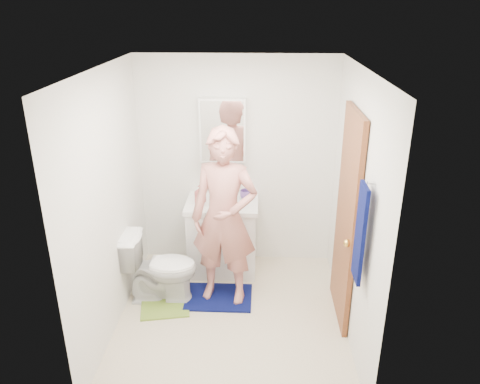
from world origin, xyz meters
name	(u,v)px	position (x,y,z in m)	size (l,w,h in m)	color
floor	(231,318)	(0.00, 0.00, -0.01)	(2.20, 2.40, 0.02)	beige
ceiling	(229,68)	(0.00, 0.00, 2.41)	(2.20, 2.40, 0.02)	white
wall_back	(237,163)	(0.00, 1.21, 1.20)	(2.20, 0.02, 2.40)	silver
wall_front	(219,283)	(0.00, -1.21, 1.20)	(2.20, 0.02, 2.40)	silver
wall_left	(107,205)	(-1.11, 0.00, 1.20)	(0.02, 2.40, 2.40)	silver
wall_right	(356,209)	(1.11, 0.00, 1.20)	(0.02, 2.40, 2.40)	silver
vanity_cabinet	(223,238)	(-0.15, 0.91, 0.40)	(0.75, 0.55, 0.80)	white
countertop	(222,204)	(-0.15, 0.91, 0.83)	(0.79, 0.59, 0.05)	white
sink_basin	(222,203)	(-0.15, 0.91, 0.84)	(0.40, 0.40, 0.03)	white
faucet	(223,190)	(-0.15, 1.09, 0.91)	(0.03, 0.03, 0.12)	silver
medicine_cabinet	(223,130)	(-0.15, 1.14, 1.60)	(0.50, 0.12, 0.70)	white
mirror_panel	(222,132)	(-0.15, 1.08, 1.60)	(0.46, 0.01, 0.66)	white
door	(346,219)	(1.07, 0.15, 1.02)	(0.05, 0.80, 2.05)	brown
door_knob	(347,243)	(1.03, -0.17, 0.95)	(0.07, 0.07, 0.07)	gold
towel	(360,234)	(1.03, -0.57, 1.25)	(0.03, 0.24, 0.80)	#070E48
towel_hook	(371,183)	(1.07, -0.57, 1.67)	(0.02, 0.02, 0.06)	silver
toilet	(161,267)	(-0.74, 0.30, 0.38)	(0.42, 0.74, 0.75)	white
bath_mat	(219,297)	(-0.15, 0.32, 0.01)	(0.69, 0.49, 0.02)	#070E48
green_rug	(165,306)	(-0.69, 0.14, 0.01)	(0.48, 0.41, 0.02)	olive
soap_dispenser	(200,194)	(-0.38, 0.88, 0.95)	(0.09, 0.10, 0.21)	#B55554
toothbrush_cup	(245,194)	(0.10, 1.01, 0.90)	(0.13, 0.13, 0.10)	#684599
man	(224,218)	(-0.08, 0.34, 0.93)	(0.66, 0.43, 1.81)	#B87167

